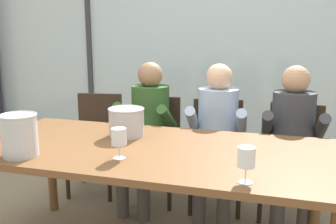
{
  "coord_description": "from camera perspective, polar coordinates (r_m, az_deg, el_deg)",
  "views": [
    {
      "loc": [
        0.71,
        -2.06,
        1.44
      ],
      "look_at": [
        0.0,
        0.35,
        0.9
      ],
      "focal_mm": 39.67,
      "sensor_mm": 36.0,
      "label": 1
    }
  ],
  "objects": [
    {
      "name": "wine_glass_by_left_taster",
      "position": [
        2.07,
        -7.56,
        -3.88
      ],
      "size": [
        0.08,
        0.08,
        0.17
      ],
      "color": "silver",
      "rests_on": "dining_table"
    },
    {
      "name": "window_mullion_left",
      "position": [
        5.04,
        -11.97,
        10.21
      ],
      "size": [
        0.06,
        0.06,
        2.6
      ],
      "primitive_type": "cube",
      "color": "#38383D",
      "rests_on": "ground"
    },
    {
      "name": "chair_center",
      "position": [
        3.17,
        7.48,
        -4.98
      ],
      "size": [
        0.49,
        0.49,
        0.88
      ],
      "rotation": [
        0.0,
        0.0,
        0.12
      ],
      "color": "#332319",
      "rests_on": "ground"
    },
    {
      "name": "chair_near_curtain",
      "position": [
        3.5,
        -10.81,
        -3.44
      ],
      "size": [
        0.5,
        0.5,
        0.88
      ],
      "rotation": [
        0.0,
        0.0,
        0.14
      ],
      "color": "#332319",
      "rests_on": "ground"
    },
    {
      "name": "dining_table",
      "position": [
        2.3,
        -2.47,
        -7.11
      ],
      "size": [
        2.22,
        1.03,
        0.75
      ],
      "color": "brown",
      "rests_on": "ground"
    },
    {
      "name": "person_olive_shirt",
      "position": [
        3.11,
        -3.2,
        -1.9
      ],
      "size": [
        0.47,
        0.62,
        1.2
      ],
      "rotation": [
        0.0,
        0.0,
        -0.04
      ],
      "color": "#2D5123",
      "rests_on": "ground"
    },
    {
      "name": "hillside_vineyard",
      "position": [
        7.83,
        11.27,
        8.83
      ],
      "size": [
        13.42,
        2.4,
        2.06
      ],
      "primitive_type": "cube",
      "color": "#386633",
      "rests_on": "ground"
    },
    {
      "name": "chair_left_of_center",
      "position": [
        3.29,
        -2.07,
        -4.25
      ],
      "size": [
        0.48,
        0.48,
        0.88
      ],
      "rotation": [
        0.0,
        0.0,
        0.08
      ],
      "color": "#332319",
      "rests_on": "ground"
    },
    {
      "name": "ice_bucket_secondary",
      "position": [
        2.25,
        -21.86,
        -3.25
      ],
      "size": [
        0.21,
        0.21,
        0.24
      ],
      "color": "#B7B7BC",
      "rests_on": "dining_table"
    },
    {
      "name": "chair_right_of_center",
      "position": [
        3.12,
        18.67,
        -5.79
      ],
      "size": [
        0.5,
        0.5,
        0.88
      ],
      "rotation": [
        0.0,
        0.0,
        -0.14
      ],
      "color": "#332319",
      "rests_on": "ground"
    },
    {
      "name": "wine_glass_near_bucket",
      "position": [
        1.76,
        11.94,
        -6.91
      ],
      "size": [
        0.08,
        0.08,
        0.17
      ],
      "color": "silver",
      "rests_on": "dining_table"
    },
    {
      "name": "window_glass_panel",
      "position": [
        4.52,
        7.46,
        10.19
      ],
      "size": [
        7.42,
        0.03,
        2.6
      ],
      "primitive_type": "cube",
      "color": "silver",
      "rests_on": "ground"
    },
    {
      "name": "ground",
      "position": [
        3.45,
        3.11,
        -12.6
      ],
      "size": [
        14.0,
        14.0,
        0.0
      ],
      "primitive_type": "plane",
      "color": "#847056"
    },
    {
      "name": "ice_bucket_primary",
      "position": [
        2.53,
        -6.4,
        -1.46
      ],
      "size": [
        0.25,
        0.25,
        0.19
      ],
      "color": "#B7B7BC",
      "rests_on": "dining_table"
    },
    {
      "name": "person_charcoal_jacket",
      "position": [
        2.95,
        18.62,
        -3.33
      ],
      "size": [
        0.47,
        0.62,
        1.2
      ],
      "rotation": [
        0.0,
        0.0,
        0.03
      ],
      "color": "#38383D",
      "rests_on": "ground"
    },
    {
      "name": "person_pale_blue_shirt",
      "position": [
        2.97,
        7.51,
        -2.65
      ],
      "size": [
        0.48,
        0.63,
        1.2
      ],
      "rotation": [
        0.0,
        0.0,
        0.07
      ],
      "color": "#9EB2D1",
      "rests_on": "ground"
    }
  ]
}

